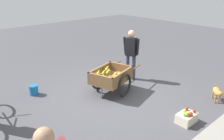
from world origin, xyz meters
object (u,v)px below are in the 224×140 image
(plastic_bucket, at_px, (34,90))
(apple_crate, at_px, (187,117))
(fruit_cart, at_px, (111,78))
(dog, at_px, (217,92))
(vendor_person, at_px, (131,51))

(plastic_bucket, bearing_deg, apple_crate, 118.04)
(fruit_cart, distance_m, dog, 2.80)
(fruit_cart, xyz_separation_m, dog, (-1.67, 2.24, -0.17))
(dog, distance_m, plastic_bucket, 4.89)
(apple_crate, bearing_deg, plastic_bucket, -61.96)
(vendor_person, relative_size, dog, 2.89)
(plastic_bucket, distance_m, apple_crate, 4.04)
(vendor_person, xyz_separation_m, apple_crate, (0.89, 2.56, -0.81))
(dog, bearing_deg, plastic_bucket, -46.80)
(dog, xyz_separation_m, apple_crate, (1.44, 0.01, -0.14))
(plastic_bucket, relative_size, apple_crate, 0.61)
(vendor_person, bearing_deg, dog, 102.21)
(vendor_person, distance_m, apple_crate, 2.83)
(vendor_person, distance_m, plastic_bucket, 3.07)
(fruit_cart, distance_m, apple_crate, 2.28)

